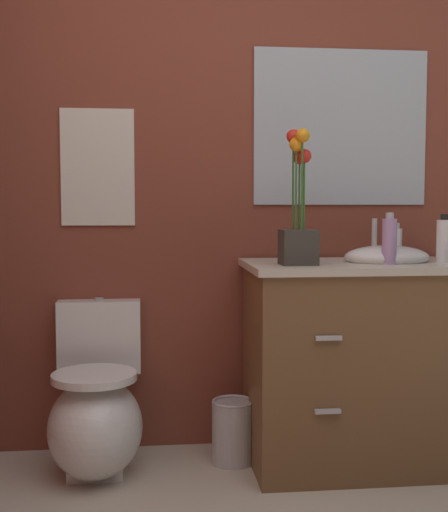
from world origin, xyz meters
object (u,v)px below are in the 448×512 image
Objects in this scene: flower_vase at (298,222)px; lotion_bottle at (389,240)px; soap_bottle at (396,243)px; toilet at (96,414)px; hand_wash_bottle at (444,240)px; trash_bin at (233,431)px; wall_poster at (98,167)px; vanity_cabinet at (358,361)px; wall_mirror at (341,127)px.

flower_vase is 2.58× the size of lotion_bottle.
soap_bottle is (0.49, 0.22, -0.10)m from flower_vase.
hand_wash_bottle is (1.44, -0.09, 0.71)m from toilet.
lotion_bottle is 0.76× the size of trash_bin.
wall_poster reaches higher than flower_vase.
toilet is at bearing 171.98° from flower_vase.
vanity_cabinet is at bearing 17.43° from flower_vase.
trash_bin is 1.28m from wall_poster.
flower_vase is 1.98× the size of trash_bin.
wall_mirror reaches higher than flower_vase.
wall_poster is at bearing 157.92° from trash_bin.
lotion_bottle is (0.09, -0.11, 0.51)m from vanity_cabinet.
vanity_cabinet is 5.00× the size of lotion_bottle.
wall_poster is (-1.09, 0.29, 0.82)m from vanity_cabinet.
vanity_cabinet is at bearing -1.38° from toilet.
wall_poster is at bearing 172.84° from soap_bottle.
lotion_bottle is (-0.12, -0.24, 0.02)m from soap_bottle.
wall_mirror reaches higher than lotion_bottle.
hand_wash_bottle is 0.70m from wall_mirror.
wall_mirror is (1.09, 0.00, 0.19)m from wall_poster.
vanity_cabinet reaches higher than soap_bottle.
vanity_cabinet is at bearing -147.55° from soap_bottle.
hand_wash_bottle reaches higher than trash_bin.
wall_poster is at bearing 166.16° from hand_wash_bottle.
soap_bottle is 0.27m from lotion_bottle.
lotion_bottle is at bearing -169.42° from hand_wash_bottle.
trash_bin is 0.34× the size of wall_mirror.
lotion_bottle is (1.18, -0.13, 0.71)m from toilet.
toilet is 1.11m from vanity_cabinet.
flower_vase is 3.36× the size of soap_bottle.
flower_vase is at bearing -155.78° from soap_bottle.
lotion_bottle is 0.64m from wall_mirror.
wall_mirror is (-0.00, 0.29, 1.01)m from vanity_cabinet.
trash_bin is (-0.87, 0.12, -0.82)m from hand_wash_bottle.
soap_bottle is at bearing 4.59° from toilet.
hand_wash_bottle is 0.39× the size of wall_poster.
toilet is 1.60m from hand_wash_bottle.
trash_bin is (-0.24, 0.15, -0.89)m from flower_vase.
lotion_bottle reaches higher than vanity_cabinet.
vanity_cabinet is at bearing 170.10° from hand_wash_bottle.
wall_poster is (-0.81, 0.38, 0.23)m from flower_vase.
wall_mirror reaches higher than vanity_cabinet.
wall_mirror is at bearing 0.00° from wall_poster.
flower_vase is 0.54m from soap_bottle.
soap_bottle is (0.21, 0.13, 0.49)m from vanity_cabinet.
trash_bin is 0.53× the size of wall_poster.
lotion_bottle is at bearing -2.89° from flower_vase.
toilet is 2.54× the size of trash_bin.
vanity_cabinet is 0.53m from lotion_bottle.
hand_wash_bottle is 0.25× the size of wall_mirror.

